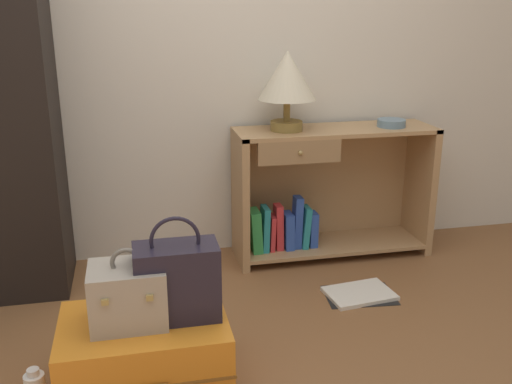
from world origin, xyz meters
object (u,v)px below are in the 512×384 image
at_px(handbag, 177,281).
at_px(train_case, 128,295).
at_px(bowl, 391,123).
at_px(table_lamp, 287,78).
at_px(suitcase_large, 145,354).
at_px(open_book_on_floor, 359,294).
at_px(bookshelf, 323,193).

bearing_deg(handbag, train_case, -179.35).
bearing_deg(train_case, bowl, 34.94).
bearing_deg(table_lamp, suitcase_large, -128.10).
bearing_deg(handbag, bowl, 38.41).
height_order(handbag, open_book_on_floor, handbag).
bearing_deg(bowl, table_lamp, 177.26).
relative_size(suitcase_large, handbag, 1.56).
xyz_separation_m(bookshelf, table_lamp, (-0.22, -0.02, 0.64)).
bearing_deg(open_book_on_floor, table_lamp, 114.22).
bearing_deg(bookshelf, bowl, -6.82).
xyz_separation_m(bookshelf, bowl, (0.36, -0.04, 0.39)).
bearing_deg(train_case, table_lamp, 50.43).
height_order(table_lamp, train_case, table_lamp).
relative_size(train_case, open_book_on_floor, 0.81).
bearing_deg(open_book_on_floor, suitcase_large, -154.54).
relative_size(handbag, open_book_on_floor, 1.09).
distance_m(bookshelf, handbag, 1.39).
distance_m(train_case, handbag, 0.18).
height_order(bookshelf, open_book_on_floor, bookshelf).
distance_m(table_lamp, train_case, 1.48).
relative_size(train_case, handbag, 0.74).
distance_m(bookshelf, suitcase_large, 1.49).
bearing_deg(train_case, suitcase_large, 2.82).
xyz_separation_m(bookshelf, open_book_on_floor, (0.02, -0.55, -0.35)).
distance_m(train_case, open_book_on_floor, 1.26).
xyz_separation_m(table_lamp, handbag, (-0.68, -1.03, -0.58)).
bearing_deg(table_lamp, handbag, -123.41).
relative_size(bowl, train_case, 0.53).
bearing_deg(table_lamp, bowl, -2.74).
bearing_deg(bowl, open_book_on_floor, -124.43).
bearing_deg(suitcase_large, handbag, -0.13).
height_order(bowl, open_book_on_floor, bowl).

